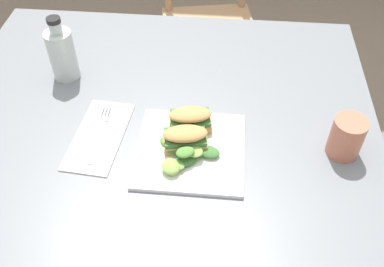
# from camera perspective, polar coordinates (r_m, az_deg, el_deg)

# --- Properties ---
(ground_plane) EXTENTS (9.11, 9.11, 0.00)m
(ground_plane) POSITION_cam_1_polar(r_m,az_deg,el_deg) (1.74, -5.50, -13.56)
(ground_plane) COLOR #7A6B5B
(dining_table) EXTENTS (1.10, 0.98, 0.74)m
(dining_table) POSITION_cam_1_polar(r_m,az_deg,el_deg) (1.18, -4.33, -2.60)
(dining_table) COLOR slate
(dining_table) RESTS_ON ground
(chair_wooden_far) EXTENTS (0.47, 0.47, 0.87)m
(chair_wooden_far) POSITION_cam_1_polar(r_m,az_deg,el_deg) (1.98, 2.24, 14.14)
(chair_wooden_far) COLOR tan
(chair_wooden_far) RESTS_ON ground
(plate_lunch) EXTENTS (0.25, 0.25, 0.01)m
(plate_lunch) POSITION_cam_1_polar(r_m,az_deg,el_deg) (1.01, -0.21, -2.23)
(plate_lunch) COLOR white
(plate_lunch) RESTS_ON dining_table
(sandwich_half_front) EXTENTS (0.11, 0.08, 0.06)m
(sandwich_half_front) POSITION_cam_1_polar(r_m,az_deg,el_deg) (0.99, -0.89, -0.60)
(sandwich_half_front) COLOR tan
(sandwich_half_front) RESTS_ON plate_lunch
(sandwich_half_back) EXTENTS (0.11, 0.08, 0.06)m
(sandwich_half_back) POSITION_cam_1_polar(r_m,az_deg,el_deg) (1.03, -0.23, 1.92)
(sandwich_half_back) COLOR tan
(sandwich_half_back) RESTS_ON plate_lunch
(salad_mixed_greens) EXTENTS (0.15, 0.13, 0.04)m
(salad_mixed_greens) POSITION_cam_1_polar(r_m,az_deg,el_deg) (0.97, -1.00, -2.82)
(salad_mixed_greens) COLOR #3D7033
(salad_mixed_greens) RESTS_ON plate_lunch
(napkin_folded) EXTENTS (0.13, 0.25, 0.00)m
(napkin_folded) POSITION_cam_1_polar(r_m,az_deg,el_deg) (1.07, -12.07, -0.29)
(napkin_folded) COLOR silver
(napkin_folded) RESTS_ON dining_table
(fork_on_napkin) EXTENTS (0.03, 0.19, 0.00)m
(fork_on_napkin) POSITION_cam_1_polar(r_m,az_deg,el_deg) (1.07, -11.88, 0.51)
(fork_on_napkin) COLOR silver
(fork_on_napkin) RESTS_ON napkin_folded
(bottle_cold_brew) EXTENTS (0.07, 0.07, 0.18)m
(bottle_cold_brew) POSITION_cam_1_polar(r_m,az_deg,el_deg) (1.23, -16.60, 9.68)
(bottle_cold_brew) COLOR black
(bottle_cold_brew) RESTS_ON dining_table
(cup_extra_side) EXTENTS (0.08, 0.08, 0.10)m
(cup_extra_side) POSITION_cam_1_polar(r_m,az_deg,el_deg) (1.04, 19.61, -0.45)
(cup_extra_side) COLOR #B2664C
(cup_extra_side) RESTS_ON dining_table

